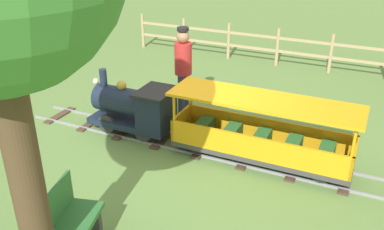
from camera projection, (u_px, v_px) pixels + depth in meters
name	position (u px, v px, depth m)	size (l,w,h in m)	color
ground_plane	(191.00, 146.00, 6.73)	(60.00, 60.00, 0.00)	#608442
track	(204.00, 148.00, 6.64)	(0.70, 6.40, 0.04)	gray
locomotive	(135.00, 107.00, 6.89)	(0.66, 1.45, 1.01)	#192338
passenger_car	(261.00, 137.00, 6.12)	(0.76, 2.70, 0.97)	#3F3F3F
conductor_person	(183.00, 65.00, 7.34)	(0.30, 0.30, 1.62)	#282D47
fence_section	(278.00, 46.00, 10.06)	(0.08, 7.48, 0.90)	tan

